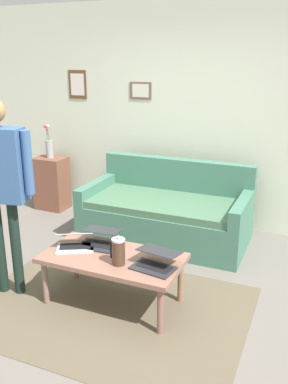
# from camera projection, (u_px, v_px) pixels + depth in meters

# --- Properties ---
(ground_plane) EXTENTS (7.68, 7.68, 0.00)m
(ground_plane) POSITION_uv_depth(u_px,v_px,m) (109.00, 304.00, 3.61)
(ground_plane) COLOR #6A635C
(area_rug) EXTENTS (2.32, 1.66, 0.01)m
(area_rug) POSITION_uv_depth(u_px,v_px,m) (108.00, 307.00, 3.56)
(area_rug) COLOR brown
(area_rug) RESTS_ON ground_plane
(back_wall) EXTENTS (7.04, 0.11, 2.70)m
(back_wall) POSITION_uv_depth(u_px,v_px,m) (189.00, 116.00, 5.12)
(back_wall) COLOR silver
(back_wall) RESTS_ON ground_plane
(couch) EXTENTS (1.87, 0.95, 0.88)m
(couch) POSITION_uv_depth(u_px,v_px,m) (167.00, 214.00, 4.85)
(couch) COLOR #41725E
(couch) RESTS_ON ground_plane
(coffee_table) EXTENTS (1.19, 0.62, 0.45)m
(coffee_table) POSITION_uv_depth(u_px,v_px,m) (113.00, 261.00, 3.53)
(coffee_table) COLOR #895F4E
(coffee_table) RESTS_ON ground_plane
(laptop_left) EXTENTS (0.35, 0.33, 0.13)m
(laptop_left) POSITION_uv_depth(u_px,v_px,m) (99.00, 240.00, 3.71)
(laptop_left) COLOR #28282D
(laptop_left) RESTS_ON coffee_table
(laptop_center) EXTENTS (0.38, 0.35, 0.13)m
(laptop_center) POSITION_uv_depth(u_px,v_px,m) (155.00, 262.00, 3.32)
(laptop_center) COLOR #28282D
(laptop_center) RESTS_ON coffee_table
(laptop_right) EXTENTS (0.41, 0.39, 0.15)m
(laptop_right) POSITION_uv_depth(u_px,v_px,m) (75.00, 243.00, 3.66)
(laptop_right) COLOR silver
(laptop_right) RESTS_ON coffee_table
(french_press) EXTENTS (0.13, 0.11, 0.25)m
(french_press) POSITION_uv_depth(u_px,v_px,m) (118.00, 251.00, 3.34)
(french_press) COLOR #4C3323
(french_press) RESTS_ON coffee_table
(side_shelf) EXTENTS (0.42, 0.32, 0.73)m
(side_shelf) POSITION_uv_depth(u_px,v_px,m) (52.00, 183.00, 5.81)
(side_shelf) COLOR brown
(side_shelf) RESTS_ON ground_plane
(flower_vase) EXTENTS (0.10, 0.10, 0.46)m
(flower_vase) POSITION_uv_depth(u_px,v_px,m) (49.00, 146.00, 5.64)
(flower_vase) COLOR #959799
(flower_vase) RESTS_ON side_shelf
(person_standing) EXTENTS (0.60, 0.28, 1.73)m
(person_standing) POSITION_uv_depth(u_px,v_px,m) (0.00, 174.00, 3.48)
(person_standing) COLOR black
(person_standing) RESTS_ON ground_plane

